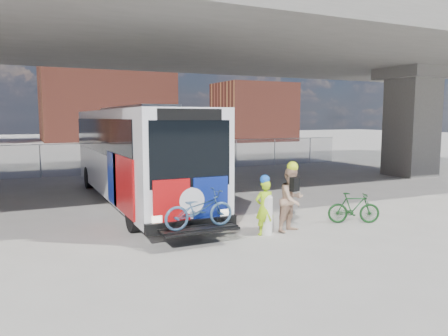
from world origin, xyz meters
TOP-DOWN VIEW (x-y plane):
  - ground at (0.00, 0.00)m, footprint 160.00×160.00m
  - bus at (-2.00, 2.91)m, footprint 2.67×12.92m
  - overpass at (0.00, 4.00)m, footprint 40.00×16.00m
  - chainlink_fence at (0.00, 12.00)m, footprint 30.00×0.06m
  - brick_buildings at (1.23, 48.23)m, footprint 54.00×22.00m
  - smokestack at (14.00, 55.00)m, footprint 2.20×2.20m
  - bollard at (0.16, -3.41)m, footprint 0.31×0.31m
  - cyclist_hivis at (0.07, -3.41)m, footprint 0.59×0.41m
  - cyclist_tan at (0.98, -3.41)m, footprint 1.08×0.96m
  - bike_parked at (3.29, -3.41)m, footprint 1.64×1.12m

SIDE VIEW (x-z plane):
  - ground at x=0.00m, z-range 0.00..0.00m
  - bike_parked at x=3.29m, z-range 0.00..0.96m
  - bollard at x=0.16m, z-range 0.04..1.22m
  - cyclist_hivis at x=0.07m, z-range -0.03..1.67m
  - cyclist_tan at x=0.98m, z-range -0.06..1.98m
  - chainlink_fence at x=0.00m, z-range -13.58..16.42m
  - bus at x=-2.00m, z-range 0.26..3.95m
  - brick_buildings at x=1.23m, z-range -0.58..11.42m
  - overpass at x=0.00m, z-range 2.57..10.52m
  - smokestack at x=14.00m, z-range 0.00..25.00m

